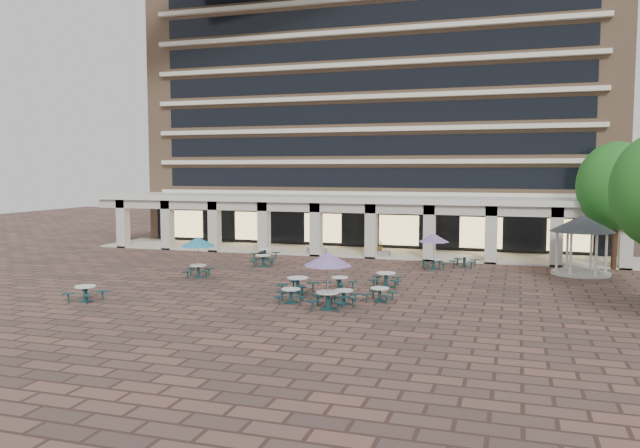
{
  "coord_description": "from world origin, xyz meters",
  "views": [
    {
      "loc": [
        12.21,
        -31.81,
        6.44
      ],
      "look_at": [
        1.17,
        3.0,
        3.26
      ],
      "focal_mm": 35.0,
      "sensor_mm": 36.0,
      "label": 1
    }
  ],
  "objects_px": {
    "picnic_table_0": "(85,292)",
    "picnic_table_2": "(344,296)",
    "gazebo": "(582,230)",
    "planter_right": "(380,250)",
    "picnic_table_1": "(291,294)",
    "planter_left": "(317,249)"
  },
  "relations": [
    {
      "from": "picnic_table_0",
      "to": "picnic_table_2",
      "type": "height_order",
      "value": "picnic_table_0"
    },
    {
      "from": "picnic_table_1",
      "to": "planter_left",
      "type": "height_order",
      "value": "planter_left"
    },
    {
      "from": "picnic_table_0",
      "to": "picnic_table_1",
      "type": "distance_m",
      "value": 10.12
    },
    {
      "from": "picnic_table_1",
      "to": "gazebo",
      "type": "height_order",
      "value": "gazebo"
    },
    {
      "from": "planter_left",
      "to": "picnic_table_1",
      "type": "bearing_deg",
      "value": -76.21
    },
    {
      "from": "picnic_table_2",
      "to": "gazebo",
      "type": "xyz_separation_m",
      "value": [
        11.67,
        12.66,
        2.32
      ]
    },
    {
      "from": "picnic_table_0",
      "to": "planter_left",
      "type": "bearing_deg",
      "value": 77.61
    },
    {
      "from": "gazebo",
      "to": "picnic_table_0",
      "type": "bearing_deg",
      "value": -146.49
    },
    {
      "from": "picnic_table_0",
      "to": "picnic_table_1",
      "type": "height_order",
      "value": "picnic_table_0"
    },
    {
      "from": "planter_right",
      "to": "picnic_table_1",
      "type": "bearing_deg",
      "value": -92.7
    },
    {
      "from": "picnic_table_1",
      "to": "picnic_table_2",
      "type": "relative_size",
      "value": 1.06
    },
    {
      "from": "picnic_table_0",
      "to": "gazebo",
      "type": "xyz_separation_m",
      "value": [
        23.93,
        15.84,
        2.28
      ]
    },
    {
      "from": "gazebo",
      "to": "planter_right",
      "type": "xyz_separation_m",
      "value": [
        -13.39,
        3.61,
        -2.2
      ]
    },
    {
      "from": "picnic_table_2",
      "to": "planter_left",
      "type": "height_order",
      "value": "planter_left"
    },
    {
      "from": "picnic_table_0",
      "to": "gazebo",
      "type": "height_order",
      "value": "gazebo"
    },
    {
      "from": "picnic_table_0",
      "to": "picnic_table_2",
      "type": "xyz_separation_m",
      "value": [
        12.26,
        3.18,
        -0.04
      ]
    },
    {
      "from": "gazebo",
      "to": "planter_left",
      "type": "relative_size",
      "value": 2.6
    },
    {
      "from": "planter_left",
      "to": "planter_right",
      "type": "xyz_separation_m",
      "value": [
        4.9,
        0.0,
        0.07
      ]
    },
    {
      "from": "planter_left",
      "to": "picnic_table_2",
      "type": "bearing_deg",
      "value": -67.86
    },
    {
      "from": "picnic_table_2",
      "to": "planter_right",
      "type": "xyz_separation_m",
      "value": [
        -1.72,
        16.27,
        0.13
      ]
    },
    {
      "from": "gazebo",
      "to": "planter_right",
      "type": "relative_size",
      "value": 2.6
    },
    {
      "from": "picnic_table_1",
      "to": "gazebo",
      "type": "relative_size",
      "value": 0.46
    }
  ]
}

